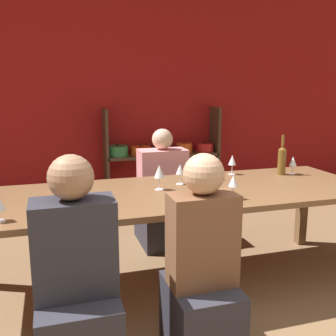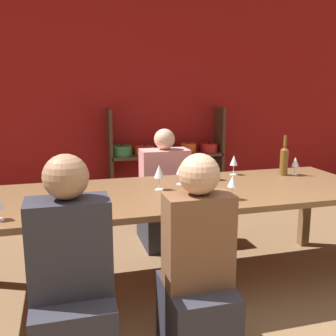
# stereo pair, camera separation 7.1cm
# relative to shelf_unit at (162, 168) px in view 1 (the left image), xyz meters

# --- Properties ---
(wall_back_red) EXTENTS (8.80, 0.06, 2.70)m
(wall_back_red) POSITION_rel_shelf_unit_xyz_m (-0.34, 0.20, 0.88)
(wall_back_red) COLOR #A31919
(wall_back_red) RESTS_ON ground_plane
(shelf_unit) EXTENTS (1.46, 0.30, 1.22)m
(shelf_unit) POSITION_rel_shelf_unit_xyz_m (0.00, 0.00, 0.00)
(shelf_unit) COLOR #4C3828
(shelf_unit) RESTS_ON ground_plane
(dining_table) EXTENTS (3.01, 1.02, 0.74)m
(dining_table) POSITION_rel_shelf_unit_xyz_m (-0.53, -2.10, 0.21)
(dining_table) COLOR brown
(dining_table) RESTS_ON ground_plane
(wine_bottle_green) EXTENTS (0.07, 0.07, 0.34)m
(wine_bottle_green) POSITION_rel_shelf_unit_xyz_m (0.53, -1.85, 0.41)
(wine_bottle_green) COLOR brown
(wine_bottle_green) RESTS_ON dining_table
(wine_glass_empty_a) EXTENTS (0.08, 0.08, 0.16)m
(wine_glass_empty_a) POSITION_rel_shelf_unit_xyz_m (-0.10, -1.86, 0.39)
(wine_glass_empty_a) COLOR white
(wine_glass_empty_a) RESTS_ON dining_table
(wine_glass_empty_b) EXTENTS (0.07, 0.07, 0.16)m
(wine_glass_empty_b) POSITION_rel_shelf_unit_xyz_m (-0.41, -1.92, 0.39)
(wine_glass_empty_b) COLOR white
(wine_glass_empty_b) RESTS_ON dining_table
(wine_glass_red_b) EXTENTS (0.07, 0.07, 0.16)m
(wine_glass_red_b) POSITION_rel_shelf_unit_xyz_m (-0.20, -2.41, 0.39)
(wine_glass_red_b) COLOR white
(wine_glass_red_b) RESTS_ON dining_table
(wine_glass_red_c) EXTENTS (0.07, 0.07, 0.17)m
(wine_glass_red_c) POSITION_rel_shelf_unit_xyz_m (0.13, -1.72, 0.39)
(wine_glass_red_c) COLOR white
(wine_glass_red_c) RESTS_ON dining_table
(wine_glass_empty_c) EXTENTS (0.08, 0.08, 0.18)m
(wine_glass_empty_c) POSITION_rel_shelf_unit_xyz_m (-0.60, -2.04, 0.41)
(wine_glass_empty_c) COLOR white
(wine_glass_empty_c) RESTS_ON dining_table
(wine_glass_red_d) EXTENTS (0.08, 0.08, 0.15)m
(wine_glass_red_d) POSITION_rel_shelf_unit_xyz_m (-1.30, -2.34, 0.38)
(wine_glass_red_d) COLOR white
(wine_glass_red_d) RESTS_ON dining_table
(wine_glass_white_b) EXTENTS (0.07, 0.07, 0.15)m
(wine_glass_white_b) POSITION_rel_shelf_unit_xyz_m (0.63, -1.86, 0.38)
(wine_glass_white_b) COLOR white
(wine_glass_white_b) RESTS_ON dining_table
(person_near_a) EXTENTS (0.35, 0.44, 1.15)m
(person_near_a) POSITION_rel_shelf_unit_xyz_m (-0.62, -2.92, -0.03)
(person_near_a) COLOR #2D2D38
(person_near_a) RESTS_ON ground_plane
(person_far_a) EXTENTS (0.44, 0.55, 1.10)m
(person_far_a) POSITION_rel_shelf_unit_xyz_m (-0.36, -1.26, -0.07)
(person_far_a) COLOR #2D2D38
(person_far_a) RESTS_ON ground_plane
(person_near_b) EXTENTS (0.39, 0.49, 1.17)m
(person_near_b) POSITION_rel_shelf_unit_xyz_m (-1.27, -2.89, -0.03)
(person_near_b) COLOR #2D2D38
(person_near_b) RESTS_ON ground_plane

